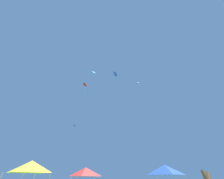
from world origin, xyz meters
name	(u,v)px	position (x,y,z in m)	size (l,w,h in m)	color
canopy_tent_blue	(165,170)	(4.50, 10.01, 2.60)	(2.86, 2.86, 3.06)	#9E9EA3
canopy_tent_yellow	(31,167)	(-8.51, 7.07, 2.75)	(3.02, 3.02, 3.23)	#9E9EA3
canopy_tent_red	(85,172)	(-4.32, 11.33, 2.49)	(2.74, 2.74, 2.93)	#9E9EA3
kite_cyan_delta	(94,72)	(-3.04, 4.73, 12.02)	(0.93, 0.92, 0.55)	#2DB7CC
kite_red_box	(85,85)	(-5.18, 9.03, 13.42)	(0.77, 0.55, 1.79)	red
kite_black_diamond	(75,126)	(-10.94, 24.16, 12.48)	(0.70, 0.66, 0.52)	black
kite_blue_box	(138,83)	(5.50, 22.75, 23.76)	(0.40, 0.57, 1.37)	blue
kite_blue_diamond	(116,74)	(-0.66, 18.78, 23.85)	(1.21, 1.20, 2.68)	blue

